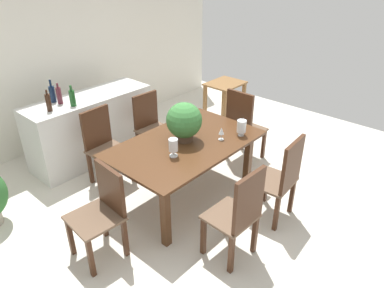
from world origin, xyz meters
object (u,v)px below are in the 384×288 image
(wine_bottle_amber, at_px, (52,94))
(wine_bottle_dark, at_px, (48,102))
(crystal_vase_left, at_px, (242,127))
(side_table, at_px, (225,95))
(chair_near_right, at_px, (282,176))
(wine_bottle_clear, at_px, (72,98))
(wine_glass, at_px, (221,132))
(wine_bottle_tall, at_px, (59,95))
(flower_centerpiece, at_px, (184,121))
(dining_table, at_px, (185,151))
(chair_far_right, at_px, (151,124))
(chair_head_end, at_px, (103,208))
(crystal_vase_center_near, at_px, (173,146))
(chair_far_left, at_px, (104,143))
(chair_near_left, at_px, (239,212))
(chair_foot_end, at_px, (243,124))
(kitchen_counter, at_px, (92,127))

(wine_bottle_amber, bearing_deg, wine_bottle_dark, -127.74)
(crystal_vase_left, bearing_deg, side_table, 42.83)
(chair_near_right, distance_m, wine_bottle_clear, 2.74)
(wine_glass, bearing_deg, wine_bottle_tall, 112.96)
(flower_centerpiece, height_order, wine_glass, flower_centerpiece)
(dining_table, xyz_separation_m, wine_glass, (0.33, -0.26, 0.21))
(chair_far_right, distance_m, crystal_vase_left, 1.44)
(chair_head_end, relative_size, chair_far_right, 0.98)
(crystal_vase_left, bearing_deg, crystal_vase_center_near, 163.90)
(wine_glass, xyz_separation_m, wine_bottle_amber, (-0.87, 2.09, 0.18))
(chair_near_right, distance_m, flower_centerpiece, 1.22)
(dining_table, xyz_separation_m, side_table, (1.92, 0.89, -0.09))
(dining_table, bearing_deg, wine_bottle_amber, 106.44)
(wine_bottle_amber, bearing_deg, crystal_vase_left, -63.29)
(flower_centerpiece, xyz_separation_m, side_table, (1.88, 0.84, -0.43))
(chair_far_left, distance_m, chair_far_right, 0.79)
(wine_glass, height_order, wine_bottle_amber, wine_bottle_amber)
(crystal_vase_left, bearing_deg, chair_near_left, -145.12)
(chair_foot_end, xyz_separation_m, wine_glass, (-0.82, -0.26, 0.28))
(wine_bottle_dark, bearing_deg, crystal_vase_left, -56.54)
(flower_centerpiece, bearing_deg, wine_bottle_clear, 107.82)
(chair_head_end, bearing_deg, crystal_vase_left, 82.59)
(chair_far_left, relative_size, crystal_vase_center_near, 4.83)
(chair_far_left, distance_m, wine_bottle_clear, 0.70)
(dining_table, xyz_separation_m, wine_bottle_tall, (-0.51, 1.72, 0.38))
(chair_near_left, distance_m, side_table, 3.00)
(wine_bottle_dark, bearing_deg, dining_table, -65.42)
(chair_near_left, relative_size, chair_near_right, 1.01)
(dining_table, bearing_deg, wine_glass, -38.06)
(chair_foot_end, xyz_separation_m, kitchen_counter, (-1.29, 1.68, -0.12))
(wine_bottle_dark, xyz_separation_m, wine_bottle_amber, (0.19, 0.24, 0.00))
(crystal_vase_center_near, distance_m, side_table, 2.46)
(crystal_vase_center_near, bearing_deg, chair_foot_end, 4.52)
(dining_table, height_order, flower_centerpiece, flower_centerpiece)
(chair_head_end, height_order, crystal_vase_center_near, crystal_vase_center_near)
(crystal_vase_center_near, xyz_separation_m, side_table, (2.22, 1.00, -0.31))
(chair_far_left, height_order, side_table, chair_far_left)
(chair_head_end, xyz_separation_m, crystal_vase_left, (1.73, -0.36, 0.35))
(chair_near_left, xyz_separation_m, chair_near_right, (0.79, 0.00, 0.00))
(crystal_vase_center_near, height_order, side_table, crystal_vase_center_near)
(chair_far_left, relative_size, wine_bottle_tall, 3.57)
(dining_table, relative_size, chair_far_right, 1.82)
(chair_foot_end, xyz_separation_m, side_table, (0.76, 0.89, -0.01))
(dining_table, height_order, side_table, side_table)
(chair_near_left, xyz_separation_m, kitchen_counter, (0.25, 2.72, -0.10))
(chair_far_left, distance_m, wine_glass, 1.52)
(crystal_vase_left, bearing_deg, wine_bottle_dark, 123.46)
(kitchen_counter, bearing_deg, chair_near_right, -78.82)
(crystal_vase_left, height_order, crystal_vase_center_near, crystal_vase_center_near)
(wine_bottle_dark, bearing_deg, chair_near_left, -82.70)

